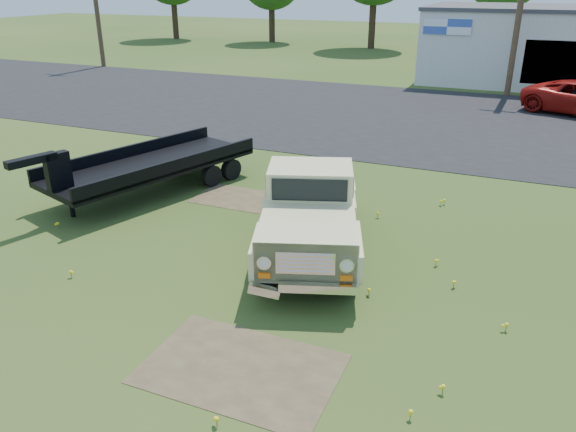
# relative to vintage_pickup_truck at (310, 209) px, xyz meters

# --- Properties ---
(ground) EXTENTS (140.00, 140.00, 0.00)m
(ground) POSITION_rel_vintage_pickup_truck_xyz_m (-0.99, -1.31, -0.99)
(ground) COLOR #2B4917
(ground) RESTS_ON ground
(asphalt_lot) EXTENTS (90.00, 14.00, 0.02)m
(asphalt_lot) POSITION_rel_vintage_pickup_truck_xyz_m (-0.99, 13.69, -0.99)
(asphalt_lot) COLOR black
(asphalt_lot) RESTS_ON ground
(dirt_patch_a) EXTENTS (3.00, 2.00, 0.01)m
(dirt_patch_a) POSITION_rel_vintage_pickup_truck_xyz_m (0.51, -4.31, -0.99)
(dirt_patch_a) COLOR #503C2A
(dirt_patch_a) RESTS_ON ground
(dirt_patch_b) EXTENTS (2.20, 1.60, 0.01)m
(dirt_patch_b) POSITION_rel_vintage_pickup_truck_xyz_m (-2.99, 2.19, -0.99)
(dirt_patch_b) COLOR #503C2A
(dirt_patch_b) RESTS_ON ground
(commercial_building) EXTENTS (14.20, 8.20, 4.15)m
(commercial_building) POSITION_rel_vintage_pickup_truck_xyz_m (5.01, 25.68, 1.11)
(commercial_building) COLOR silver
(commercial_building) RESTS_ON ground
(utility_pole_mid) EXTENTS (1.60, 0.30, 9.00)m
(utility_pole_mid) POSITION_rel_vintage_pickup_truck_xyz_m (3.01, 20.69, 3.62)
(utility_pole_mid) COLOR #432A1F
(utility_pole_mid) RESTS_ON ground
(vintage_pickup_truck) EXTENTS (3.78, 5.83, 1.97)m
(vintage_pickup_truck) POSITION_rel_vintage_pickup_truck_xyz_m (0.00, 0.00, 0.00)
(vintage_pickup_truck) COLOR beige
(vintage_pickup_truck) RESTS_ON ground
(flatbed_trailer) EXTENTS (4.11, 6.88, 1.78)m
(flatbed_trailer) POSITION_rel_vintage_pickup_truck_xyz_m (-5.44, 1.75, -0.10)
(flatbed_trailer) COLOR black
(flatbed_trailer) RESTS_ON ground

